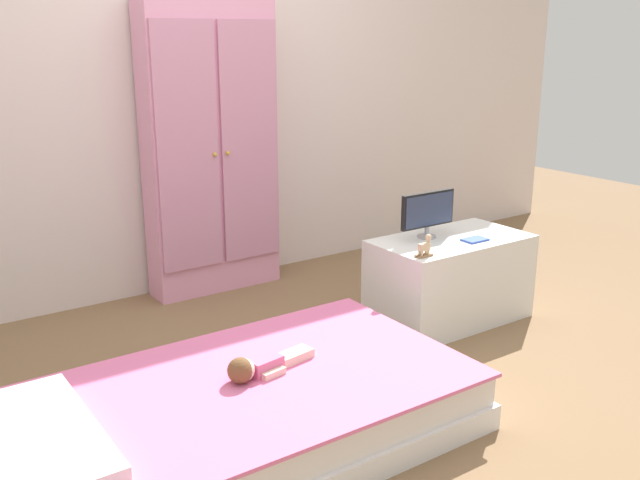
{
  "coord_description": "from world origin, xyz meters",
  "views": [
    {
      "loc": [
        -1.63,
        -2.26,
        1.48
      ],
      "look_at": [
        0.2,
        0.38,
        0.54
      ],
      "focal_mm": 39.9,
      "sensor_mm": 36.0,
      "label": 1
    }
  ],
  "objects_px": {
    "tv_stand": "(449,279)",
    "wardrobe": "(211,150)",
    "bed": "(237,415)",
    "book_blue": "(475,240)",
    "rocking_horse_toy": "(425,247)",
    "doll": "(256,367)",
    "tv_monitor": "(428,211)"
  },
  "relations": [
    {
      "from": "wardrobe",
      "to": "book_blue",
      "type": "relative_size",
      "value": 12.86
    },
    {
      "from": "rocking_horse_toy",
      "to": "tv_stand",
      "type": "bearing_deg",
      "value": 25.12
    },
    {
      "from": "doll",
      "to": "wardrobe",
      "type": "bearing_deg",
      "value": 68.56
    },
    {
      "from": "tv_stand",
      "to": "tv_monitor",
      "type": "xyz_separation_m",
      "value": [
        -0.1,
        0.08,
        0.37
      ]
    },
    {
      "from": "wardrobe",
      "to": "tv_stand",
      "type": "distance_m",
      "value": 1.52
    },
    {
      "from": "wardrobe",
      "to": "tv_monitor",
      "type": "bearing_deg",
      "value": -57.5
    },
    {
      "from": "bed",
      "to": "tv_stand",
      "type": "height_order",
      "value": "tv_stand"
    },
    {
      "from": "doll",
      "to": "wardrobe",
      "type": "xyz_separation_m",
      "value": [
        0.61,
        1.55,
        0.56
      ]
    },
    {
      "from": "tv_stand",
      "to": "wardrobe",
      "type": "bearing_deg",
      "value": 124.33
    },
    {
      "from": "tv_stand",
      "to": "book_blue",
      "type": "height_order",
      "value": "book_blue"
    },
    {
      "from": "bed",
      "to": "rocking_horse_toy",
      "type": "xyz_separation_m",
      "value": [
        1.17,
        0.27,
        0.38
      ]
    },
    {
      "from": "bed",
      "to": "wardrobe",
      "type": "bearing_deg",
      "value": 65.82
    },
    {
      "from": "rocking_horse_toy",
      "to": "book_blue",
      "type": "height_order",
      "value": "rocking_horse_toy"
    },
    {
      "from": "doll",
      "to": "tv_stand",
      "type": "relative_size",
      "value": 0.47
    },
    {
      "from": "tv_stand",
      "to": "tv_monitor",
      "type": "height_order",
      "value": "tv_monitor"
    },
    {
      "from": "rocking_horse_toy",
      "to": "book_blue",
      "type": "xyz_separation_m",
      "value": [
        0.39,
        0.05,
        -0.04
      ]
    },
    {
      "from": "tv_stand",
      "to": "tv_monitor",
      "type": "relative_size",
      "value": 2.43
    },
    {
      "from": "tv_stand",
      "to": "rocking_horse_toy",
      "type": "bearing_deg",
      "value": -154.88
    },
    {
      "from": "bed",
      "to": "book_blue",
      "type": "relative_size",
      "value": 13.7
    },
    {
      "from": "bed",
      "to": "rocking_horse_toy",
      "type": "distance_m",
      "value": 1.26
    },
    {
      "from": "bed",
      "to": "doll",
      "type": "distance_m",
      "value": 0.19
    },
    {
      "from": "book_blue",
      "to": "tv_monitor",
      "type": "bearing_deg",
      "value": 132.32
    },
    {
      "from": "bed",
      "to": "book_blue",
      "type": "bearing_deg",
      "value": 11.69
    },
    {
      "from": "wardrobe",
      "to": "book_blue",
      "type": "xyz_separation_m",
      "value": [
        0.85,
        -1.26,
        -0.37
      ]
    },
    {
      "from": "bed",
      "to": "tv_stand",
      "type": "distance_m",
      "value": 1.56
    },
    {
      "from": "rocking_horse_toy",
      "to": "doll",
      "type": "bearing_deg",
      "value": -167.29
    },
    {
      "from": "wardrobe",
      "to": "tv_stand",
      "type": "relative_size",
      "value": 2.01
    },
    {
      "from": "wardrobe",
      "to": "book_blue",
      "type": "height_order",
      "value": "wardrobe"
    },
    {
      "from": "doll",
      "to": "tv_stand",
      "type": "distance_m",
      "value": 1.46
    },
    {
      "from": "doll",
      "to": "tv_monitor",
      "type": "distance_m",
      "value": 1.42
    },
    {
      "from": "tv_stand",
      "to": "book_blue",
      "type": "relative_size",
      "value": 6.41
    },
    {
      "from": "wardrobe",
      "to": "rocking_horse_toy",
      "type": "bearing_deg",
      "value": -70.8
    }
  ]
}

